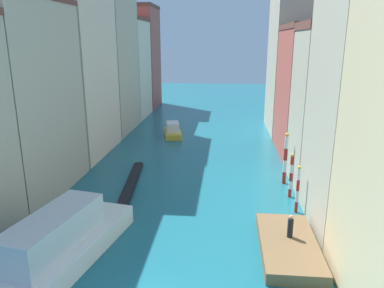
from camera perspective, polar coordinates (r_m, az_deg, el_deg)
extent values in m
plane|color=#196070|center=(41.30, -0.22, -2.53)|extent=(154.00, 154.00, 0.00)
cube|color=#BCB299|center=(33.99, -25.32, 5.86)|extent=(6.61, 11.66, 15.99)
cube|color=beige|center=(44.47, -17.78, 11.27)|extent=(6.61, 11.49, 20.10)
cube|color=#BCB299|center=(55.38, -13.05, 12.58)|extent=(6.61, 11.15, 20.56)
cube|color=beige|center=(65.52, -10.04, 11.20)|extent=(6.61, 9.31, 16.07)
cube|color=brown|center=(65.43, -10.40, 18.48)|extent=(6.74, 9.50, 0.59)
cube|color=#B25147|center=(75.10, -8.05, 12.90)|extent=(6.61, 9.52, 18.87)
cube|color=brown|center=(75.28, -8.35, 20.34)|extent=(6.74, 9.71, 0.66)
cube|color=#BCB299|center=(27.43, 25.76, 5.02)|extent=(6.61, 8.57, 17.15)
cube|color=#BCB299|center=(35.27, 21.09, 4.83)|extent=(6.61, 7.08, 13.82)
cube|color=brown|center=(34.78, 22.31, 16.66)|extent=(6.74, 7.22, 0.72)
cube|color=#B25147|center=(44.34, 17.95, 7.35)|extent=(6.61, 11.21, 14.12)
cube|color=brown|center=(43.97, 18.78, 16.86)|extent=(6.74, 11.44, 0.60)
cube|color=#BCB299|center=(55.83, 15.59, 11.68)|extent=(6.61, 11.76, 19.10)
cube|color=brown|center=(25.00, 14.71, -15.00)|extent=(3.54, 7.34, 0.75)
cylinder|color=black|center=(24.93, 14.98, -12.46)|extent=(0.36, 0.36, 1.26)
sphere|color=tan|center=(24.59, 15.11, -10.89)|extent=(0.26, 0.26, 0.26)
cylinder|color=red|center=(30.17, 15.84, -9.36)|extent=(0.24, 0.24, 0.90)
cylinder|color=white|center=(29.81, 15.97, -7.79)|extent=(0.24, 0.24, 0.90)
cylinder|color=red|center=(29.47, 16.10, -6.18)|extent=(0.24, 0.24, 0.90)
cylinder|color=white|center=(29.16, 16.23, -4.54)|extent=(0.24, 0.24, 0.90)
sphere|color=gold|center=(28.98, 16.31, -3.52)|extent=(0.27, 0.27, 0.27)
cylinder|color=red|center=(32.87, 14.90, -7.33)|extent=(0.28, 0.28, 0.73)
cylinder|color=white|center=(32.60, 14.99, -6.14)|extent=(0.28, 0.28, 0.73)
cylinder|color=red|center=(32.34, 15.09, -4.94)|extent=(0.28, 0.28, 0.73)
cylinder|color=white|center=(32.10, 15.18, -3.72)|extent=(0.28, 0.28, 0.73)
cylinder|color=red|center=(31.87, 15.27, -2.49)|extent=(0.28, 0.28, 0.73)
sphere|color=gold|center=(31.73, 15.33, -1.67)|extent=(0.31, 0.31, 0.31)
cylinder|color=red|center=(35.66, 14.07, -5.06)|extent=(0.34, 0.34, 1.14)
cylinder|color=white|center=(35.28, 14.19, -3.33)|extent=(0.34, 0.34, 1.14)
cylinder|color=red|center=(34.94, 14.32, -1.56)|extent=(0.34, 0.34, 1.14)
cylinder|color=white|center=(34.63, 14.44, 0.24)|extent=(0.34, 0.34, 1.14)
sphere|color=gold|center=(34.45, 14.52, 1.38)|extent=(0.38, 0.38, 0.38)
cube|color=white|center=(23.97, -20.22, -16.19)|extent=(6.09, 13.42, 1.30)
cube|color=silver|center=(23.15, -20.62, -12.59)|extent=(3.75, 7.36, 2.11)
cube|color=black|center=(34.93, -9.35, -5.90)|extent=(2.04, 10.71, 0.38)
cube|color=gold|center=(51.85, -3.01, 1.66)|extent=(3.25, 5.63, 0.71)
cube|color=silver|center=(51.63, -3.03, 2.70)|extent=(2.23, 3.13, 1.22)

